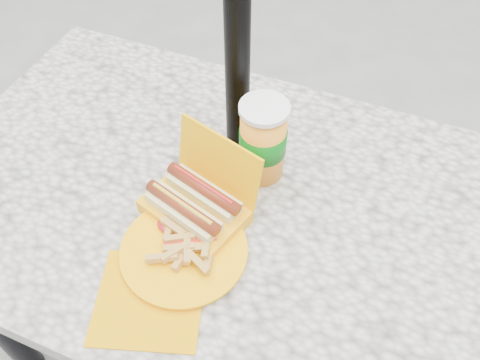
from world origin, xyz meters
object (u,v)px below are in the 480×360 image
at_px(umbrella_pole, 237,1).
at_px(soda_cup, 263,140).
at_px(fries_plate, 181,253).
at_px(hotdog_box, 196,204).

height_order(umbrella_pole, soda_cup, umbrella_pole).
bearing_deg(umbrella_pole, soda_cup, -36.87).
bearing_deg(soda_cup, fries_plate, -103.56).
bearing_deg(hotdog_box, umbrella_pole, 107.14).
height_order(umbrella_pole, fries_plate, umbrella_pole).
height_order(hotdog_box, fries_plate, hotdog_box).
bearing_deg(fries_plate, hotdog_box, 98.30).
xyz_separation_m(umbrella_pole, soda_cup, (0.08, -0.06, -0.26)).
relative_size(umbrella_pole, hotdog_box, 9.51).
relative_size(umbrella_pole, soda_cup, 11.90).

